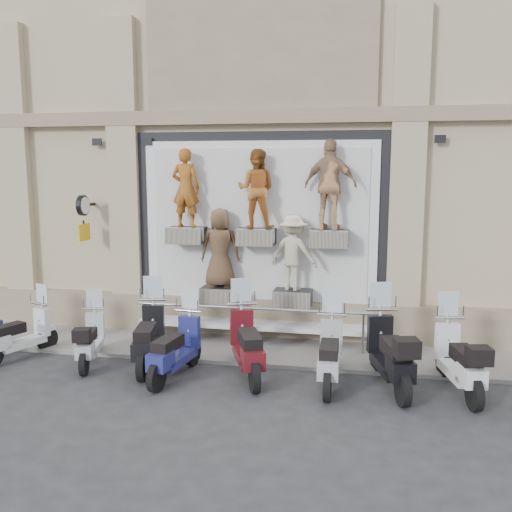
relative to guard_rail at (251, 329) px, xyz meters
The scene contains 14 objects.
ground 2.05m from the guard_rail, 90.00° to the right, with size 90.00×90.00×0.00m, color #2C2C2F.
sidewalk 0.44m from the guard_rail, 90.00° to the left, with size 16.00×2.20×0.08m, color gray.
building 7.46m from the guard_rail, 90.00° to the left, with size 14.00×8.60×12.00m, color tan, non-canonical shape.
shop_vitrine 2.11m from the guard_rail, 82.33° to the left, with size 5.60×0.86×4.30m.
guard_rail is the anchor object (origin of this frame).
clock_sign_bracket 4.57m from the guard_rail, behind, with size 0.10×0.80×1.02m.
scooter_b 4.64m from the guard_rail, 162.50° to the right, with size 0.51×1.75×1.42m, color silver, non-canonical shape.
scooter_c 3.22m from the guard_rail, 153.67° to the right, with size 0.49×1.70×1.38m, color #ACB3BB, non-canonical shape.
scooter_d 2.21m from the guard_rail, 141.96° to the right, with size 0.59×2.03×1.65m, color black, non-canonical shape.
scooter_e 2.09m from the guard_rail, 119.72° to the right, with size 0.56×1.92×1.56m, color navy, non-canonical shape.
scooter_f 1.56m from the guard_rail, 81.04° to the right, with size 0.61×2.10×1.70m, color #4F0D14, non-canonical shape.
scooter_g 2.40m from the guard_rail, 42.98° to the right, with size 0.57×1.94×1.58m, color #9DA0A3, non-canonical shape.
scooter_h 3.19m from the guard_rail, 29.17° to the right, with size 0.62×2.13×1.73m, color black, non-canonical shape.
scooter_i 4.21m from the guard_rail, 21.61° to the right, with size 0.58×1.98×1.61m, color white, non-canonical shape.
Camera 1 is at (2.30, -9.25, 3.80)m, focal length 40.00 mm.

